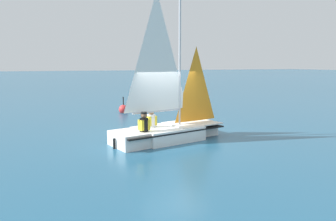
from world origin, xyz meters
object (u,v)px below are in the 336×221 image
Objects in this scene: buoy_marker at (123,109)px; sailor_helm at (151,123)px; sailor_crew at (144,128)px; sailboat_main at (167,122)px.

sailor_helm is at bearing -7.36° from buoy_marker.
sailor_crew is at bearing -10.41° from buoy_marker.
sailboat_main is 5.38× the size of buoy_marker.
sailboat_main is at bearing -3.01° from buoy_marker.
sailor_helm is 1.17× the size of buoy_marker.
sailor_crew is 7.92m from buoy_marker.
sailboat_main is 4.62× the size of sailor_crew.
sailor_helm reaches higher than buoy_marker.
sailor_crew is (0.69, -0.51, 0.00)m from sailor_helm.
sailor_crew is 1.17× the size of buoy_marker.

